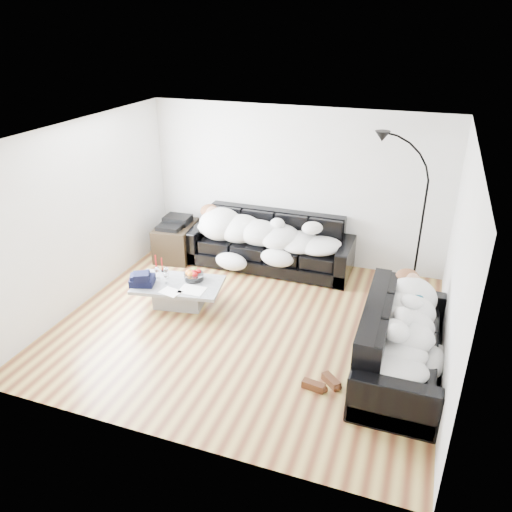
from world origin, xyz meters
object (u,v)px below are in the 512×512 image
(fruit_bowl, at_px, (194,274))
(sofa_back, at_px, (270,242))
(av_cabinet, at_px, (176,241))
(coffee_table, at_px, (179,294))
(sleeper_back, at_px, (269,231))
(candle_left, at_px, (156,263))
(sleeper_right, at_px, (405,325))
(wine_glass_b, at_px, (157,273))
(stereo, at_px, (175,222))
(candle_right, at_px, (162,265))
(sofa_right, at_px, (403,340))
(floor_lamp, at_px, (422,223))
(wine_glass_c, at_px, (166,278))
(shoes, at_px, (322,383))
(wine_glass_a, at_px, (166,273))

(fruit_bowl, bearing_deg, sofa_back, 65.78)
(av_cabinet, bearing_deg, coffee_table, -69.01)
(sleeper_back, bearing_deg, candle_left, -133.55)
(sleeper_right, height_order, wine_glass_b, sleeper_right)
(sleeper_right, relative_size, av_cabinet, 2.15)
(sleeper_right, height_order, stereo, sleeper_right)
(sleeper_right, distance_m, wine_glass_b, 3.57)
(sofa_back, height_order, candle_right, sofa_back)
(sofa_right, bearing_deg, stereo, 63.90)
(candle_left, xyz_separation_m, floor_lamp, (3.67, 1.58, 0.54))
(stereo, bearing_deg, sofa_right, -29.21)
(candle_left, bearing_deg, av_cabinet, 104.99)
(wine_glass_c, height_order, candle_right, candle_right)
(wine_glass_c, xyz_separation_m, candle_right, (-0.24, 0.31, 0.02))
(av_cabinet, distance_m, stereo, 0.36)
(sofa_right, relative_size, floor_lamp, 1.04)
(coffee_table, relative_size, candle_right, 5.60)
(wine_glass_b, height_order, candle_left, candle_left)
(sofa_right, relative_size, shoes, 4.83)
(sleeper_right, bearing_deg, wine_glass_b, 81.79)
(sofa_right, distance_m, shoes, 1.07)
(stereo, bearing_deg, shoes, -41.81)
(candle_left, xyz_separation_m, stereo, (-0.34, 1.26, 0.16))
(sofa_right, bearing_deg, candle_right, 78.65)
(shoes, xyz_separation_m, floor_lamp, (0.81, 2.88, 0.99))
(fruit_bowl, distance_m, av_cabinet, 1.65)
(fruit_bowl, distance_m, wine_glass_c, 0.40)
(stereo, bearing_deg, candle_right, -74.13)
(sofa_right, bearing_deg, wine_glass_c, 83.03)
(sleeper_back, distance_m, sleeper_right, 3.13)
(wine_glass_c, height_order, shoes, wine_glass_c)
(candle_left, relative_size, shoes, 0.60)
(sleeper_right, height_order, fruit_bowl, sleeper_right)
(sleeper_right, height_order, candle_right, sleeper_right)
(fruit_bowl, height_order, wine_glass_a, same)
(sofa_back, relative_size, wine_glass_c, 15.42)
(wine_glass_b, bearing_deg, stereo, 107.73)
(fruit_bowl, bearing_deg, sofa_right, -12.10)
(fruit_bowl, height_order, floor_lamp, floor_lamp)
(sleeper_right, distance_m, floor_lamp, 2.31)
(candle_left, bearing_deg, sofa_back, 47.46)
(coffee_table, bearing_deg, av_cabinet, 118.92)
(sofa_right, relative_size, sleeper_right, 1.17)
(fruit_bowl, bearing_deg, wine_glass_b, -165.70)
(floor_lamp, bearing_deg, sleeper_right, -108.61)
(sleeper_right, bearing_deg, wine_glass_a, 80.70)
(wine_glass_b, bearing_deg, candle_left, 123.68)
(candle_left, xyz_separation_m, av_cabinet, (-0.34, 1.26, -0.20))
(sofa_right, xyz_separation_m, floor_lamp, (0.02, 2.28, 0.60))
(wine_glass_c, relative_size, shoes, 0.40)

